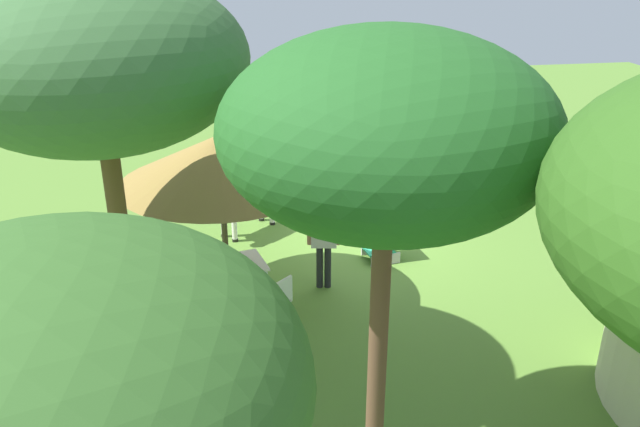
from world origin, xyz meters
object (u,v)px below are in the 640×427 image
acacia_tree_behind_hut (387,132)px  standing_watcher (399,163)px  zebra_by_umbrella (472,159)px  guest_beside_umbrella (324,237)px  acacia_tree_far_lawn (97,63)px  patio_dining_table (227,270)px  patio_chair_near_lawn (278,299)px  shade_umbrella (220,159)px  zebra_nearest_camera (245,190)px  patio_chair_near_hut (181,257)px  striped_lounge_chair (383,247)px  acacia_tree_left_background (56,391)px

acacia_tree_behind_hut → standing_watcher: bearing=-107.7°
zebra_by_umbrella → acacia_tree_behind_hut: size_ratio=0.38×
guest_beside_umbrella → acacia_tree_far_lawn: acacia_tree_far_lawn is taller
patio_dining_table → patio_chair_near_lawn: patio_chair_near_lawn is taller
shade_umbrella → zebra_nearest_camera: shade_umbrella is taller
patio_dining_table → acacia_tree_behind_hut: bearing=109.9°
patio_chair_near_hut → acacia_tree_far_lawn: bearing=36.5°
zebra_nearest_camera → acacia_tree_far_lawn: size_ratio=0.31×
patio_chair_near_hut → zebra_nearest_camera: 2.48m
striped_lounge_chair → acacia_tree_behind_hut: (1.54, 5.43, 3.98)m
patio_dining_table → zebra_nearest_camera: zebra_nearest_camera is taller
standing_watcher → zebra_by_umbrella: size_ratio=0.88×
standing_watcher → acacia_tree_far_lawn: acacia_tree_far_lawn is taller
shade_umbrella → standing_watcher: bearing=-136.9°
standing_watcher → striped_lounge_chair: bearing=123.8°
zebra_by_umbrella → zebra_nearest_camera: bearing=64.2°
patio_dining_table → patio_chair_near_hut: patio_chair_near_hut is taller
acacia_tree_left_background → standing_watcher: bearing=-115.7°
shade_umbrella → guest_beside_umbrella: 2.40m
shade_umbrella → patio_dining_table: shade_umbrella is taller
patio_chair_near_lawn → zebra_nearest_camera: size_ratio=0.51×
zebra_nearest_camera → acacia_tree_behind_hut: (-1.05, 7.15, 3.26)m
patio_dining_table → patio_chair_near_hut: 1.19m
patio_dining_table → patio_chair_near_hut: bearing=-46.2°
striped_lounge_chair → standing_watcher: bearing=-29.6°
standing_watcher → acacia_tree_behind_hut: acacia_tree_behind_hut is taller
acacia_tree_left_background → zebra_by_umbrella: bearing=-122.8°
striped_lounge_chair → zebra_nearest_camera: (2.59, -1.73, 0.71)m
shade_umbrella → acacia_tree_behind_hut: acacia_tree_behind_hut is taller
guest_beside_umbrella → acacia_tree_behind_hut: size_ratio=0.32×
shade_umbrella → striped_lounge_chair: (-3.08, -1.19, -2.39)m
patio_chair_near_hut → striped_lounge_chair: (-3.90, -0.33, -0.27)m
zebra_nearest_camera → patio_chair_near_lawn: bearing=144.0°
zebra_by_umbrella → acacia_tree_far_lawn: size_ratio=0.35×
striped_lounge_chair → acacia_tree_far_lawn: size_ratio=0.16×
patio_dining_table → guest_beside_umbrella: guest_beside_umbrella is taller
acacia_tree_behind_hut → guest_beside_umbrella: bearing=-92.4°
patio_dining_table → striped_lounge_chair: (-3.08, -1.19, -0.40)m
shade_umbrella → patio_chair_near_lawn: bearing=131.0°
shade_umbrella → zebra_nearest_camera: (-0.49, -2.91, -1.68)m
patio_dining_table → zebra_nearest_camera: size_ratio=0.82×
patio_dining_table → patio_chair_near_lawn: bearing=131.0°
guest_beside_umbrella → acacia_tree_behind_hut: acacia_tree_behind_hut is taller
striped_lounge_chair → acacia_tree_left_background: (4.09, 7.99, 3.36)m
zebra_by_umbrella → acacia_tree_far_lawn: bearing=92.0°
zebra_by_umbrella → acacia_tree_left_background: 13.31m
striped_lounge_chair → acacia_tree_left_background: 9.59m
striped_lounge_chair → patio_chair_near_hut: bearing=86.7°
patio_chair_near_lawn → zebra_by_umbrella: zebra_by_umbrella is taller
striped_lounge_chair → acacia_tree_behind_hut: acacia_tree_behind_hut is taller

